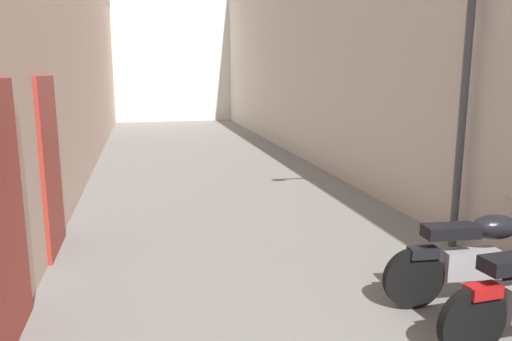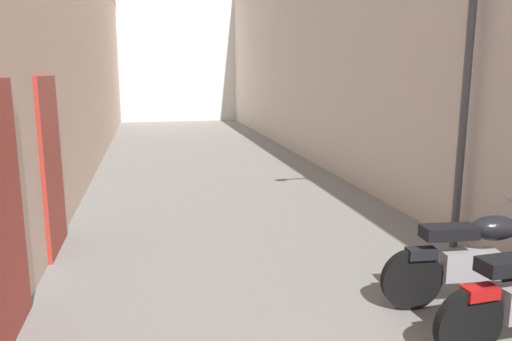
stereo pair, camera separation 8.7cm
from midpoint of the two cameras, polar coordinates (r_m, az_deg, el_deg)
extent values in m
plane|color=slate|center=(9.30, -3.86, -2.74)|extent=(40.46, 40.46, 0.00)
cube|color=#9E2D23|center=(4.60, -27.44, -4.55)|extent=(0.06, 1.10, 2.20)
cube|color=#9E2D23|center=(6.69, -22.88, 0.48)|extent=(0.06, 1.10, 2.20)
cube|color=beige|center=(11.73, 8.46, 15.61)|extent=(0.40, 24.46, 6.32)
cube|color=silver|center=(24.19, -9.81, 12.57)|extent=(8.21, 2.00, 5.70)
cylinder|color=black|center=(4.44, 22.98, -15.78)|extent=(0.60, 0.12, 0.60)
cube|color=#AD1414|center=(4.38, 24.07, -12.50)|extent=(0.29, 0.16, 0.10)
cylinder|color=black|center=(5.10, 17.15, -11.76)|extent=(0.60, 0.13, 0.60)
cube|color=#9E9EA3|center=(5.32, 22.90, -9.79)|extent=(0.57, 0.24, 0.28)
ellipsoid|color=black|center=(5.33, 25.33, -5.87)|extent=(0.50, 0.30, 0.24)
cube|color=black|center=(5.10, 20.97, -6.51)|extent=(0.54, 0.26, 0.12)
cube|color=black|center=(5.04, 18.15, -8.93)|extent=(0.29, 0.16, 0.10)
cylinder|color=#47474C|center=(6.71, 22.76, 12.21)|extent=(0.10, 0.10, 4.92)
camera|label=1|loc=(0.04, -90.39, -0.08)|focal=34.86mm
camera|label=2|loc=(0.04, 89.61, 0.08)|focal=34.86mm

